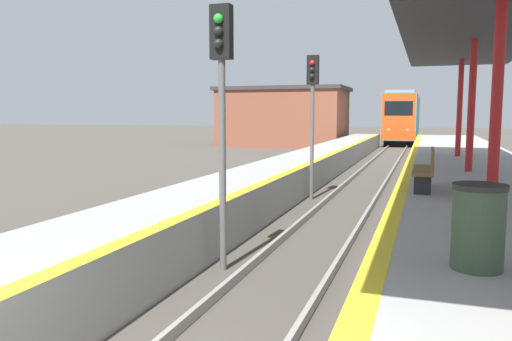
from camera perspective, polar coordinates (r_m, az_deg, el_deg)
train at (r=50.16m, az=16.46°, el=5.83°), size 2.74×17.09×4.65m
signal_near at (r=8.60m, az=-3.95°, el=9.38°), size 0.36×0.31×4.56m
signal_mid at (r=15.97m, az=6.47°, el=8.04°), size 0.36×0.31×4.56m
station_canopy at (r=13.43m, az=24.75°, el=15.24°), size 3.99×22.40×4.06m
trash_bin at (r=6.04m, az=24.05°, el=-5.87°), size 0.58×0.58×0.95m
bench at (r=11.89m, az=18.89°, el=0.29°), size 0.44×1.91×0.92m
station_building at (r=42.28m, az=3.19°, el=6.15°), size 10.54×6.62×4.92m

